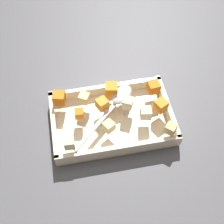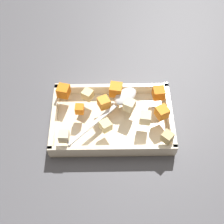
# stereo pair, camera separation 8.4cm
# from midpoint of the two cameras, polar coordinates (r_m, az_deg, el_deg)

# --- Properties ---
(ground_plane) EXTENTS (4.00, 4.00, 0.00)m
(ground_plane) POSITION_cam_midpoint_polar(r_m,az_deg,el_deg) (0.89, 3.46, -2.11)
(ground_plane) COLOR #4C4C51
(baking_dish) EXTENTS (0.33, 0.22, 0.05)m
(baking_dish) POSITION_cam_midpoint_polar(r_m,az_deg,el_deg) (0.88, 2.74, -1.82)
(baking_dish) COLOR beige
(baking_dish) RESTS_ON ground_plane
(carrot_chunk_corner_nw) EXTENTS (0.04, 0.04, 0.03)m
(carrot_chunk_corner_nw) POSITION_cam_midpoint_polar(r_m,az_deg,el_deg) (0.85, 11.90, -0.25)
(carrot_chunk_corner_nw) COLOR orange
(carrot_chunk_corner_nw) RESTS_ON baking_dish
(carrot_chunk_near_right) EXTENTS (0.04, 0.04, 0.03)m
(carrot_chunk_near_right) POSITION_cam_midpoint_polar(r_m,az_deg,el_deg) (0.88, 3.48, 3.89)
(carrot_chunk_near_right) COLOR orange
(carrot_chunk_near_right) RESTS_ON baking_dish
(carrot_chunk_mid_left) EXTENTS (0.02, 0.02, 0.02)m
(carrot_chunk_mid_left) POSITION_cam_midpoint_polar(r_m,az_deg,el_deg) (0.85, -3.11, 0.34)
(carrot_chunk_mid_left) COLOR orange
(carrot_chunk_mid_left) RESTS_ON baking_dish
(carrot_chunk_center) EXTENTS (0.04, 0.04, 0.03)m
(carrot_chunk_center) POSITION_cam_midpoint_polar(r_m,az_deg,el_deg) (0.88, -6.14, 3.63)
(carrot_chunk_center) COLOR orange
(carrot_chunk_center) RESTS_ON baking_dish
(carrot_chunk_mid_right) EXTENTS (0.03, 0.03, 0.03)m
(carrot_chunk_mid_right) POSITION_cam_midpoint_polar(r_m,az_deg,el_deg) (0.89, 11.17, 3.22)
(carrot_chunk_mid_right) COLOR orange
(carrot_chunk_mid_right) RESTS_ON baking_dish
(carrot_chunk_corner_ne) EXTENTS (0.04, 0.04, 0.03)m
(carrot_chunk_corner_ne) POSITION_cam_midpoint_polar(r_m,az_deg,el_deg) (0.85, 1.31, 1.54)
(carrot_chunk_corner_ne) COLOR orange
(carrot_chunk_corner_ne) RESTS_ON baking_dish
(potato_chunk_heap_side) EXTENTS (0.04, 0.04, 0.03)m
(potato_chunk_heap_side) POSITION_cam_midpoint_polar(r_m,az_deg,el_deg) (0.81, 1.80, -2.69)
(potato_chunk_heap_side) COLOR #E0CC89
(potato_chunk_heap_side) RESTS_ON baking_dish
(potato_chunk_near_spoon) EXTENTS (0.04, 0.04, 0.03)m
(potato_chunk_near_spoon) POSITION_cam_midpoint_polar(r_m,az_deg,el_deg) (0.87, -1.72, 3.01)
(potato_chunk_near_spoon) COLOR #E0CC89
(potato_chunk_near_spoon) RESTS_ON baking_dish
(potato_chunk_corner_sw) EXTENTS (0.04, 0.04, 0.03)m
(potato_chunk_corner_sw) POSITION_cam_midpoint_polar(r_m,az_deg,el_deg) (0.85, 6.00, 1.07)
(potato_chunk_corner_sw) COLOR beige
(potato_chunk_corner_sw) RESTS_ON baking_dish
(potato_chunk_corner_se) EXTENTS (0.04, 0.04, 0.03)m
(potato_chunk_corner_se) POSITION_cam_midpoint_polar(r_m,az_deg,el_deg) (0.82, 12.96, -4.67)
(potato_chunk_corner_se) COLOR tan
(potato_chunk_corner_se) RESTS_ON baking_dish
(potato_chunk_near_left) EXTENTS (0.03, 0.03, 0.03)m
(potato_chunk_near_left) POSITION_cam_midpoint_polar(r_m,az_deg,el_deg) (0.84, 8.94, -1.23)
(potato_chunk_near_left) COLOR beige
(potato_chunk_near_left) RESTS_ON baking_dish
(potato_chunk_rim_edge) EXTENTS (0.03, 0.03, 0.03)m
(potato_chunk_rim_edge) POSITION_cam_midpoint_polar(r_m,az_deg,el_deg) (0.80, -5.79, -4.62)
(potato_chunk_rim_edge) COLOR beige
(potato_chunk_rim_edge) RESTS_ON baking_dish
(serving_spoon) EXTENTS (0.20, 0.19, 0.02)m
(serving_spoon) POSITION_cam_midpoint_polar(r_m,az_deg,el_deg) (0.87, 4.57, 2.16)
(serving_spoon) COLOR silver
(serving_spoon) RESTS_ON baking_dish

